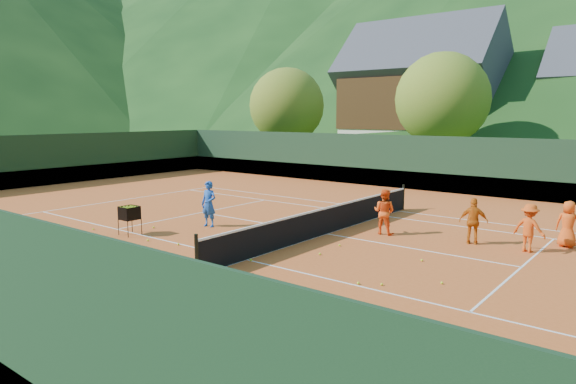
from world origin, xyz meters
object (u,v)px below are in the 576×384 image
Objects in this scene: coach at (209,204)px; student_d at (529,228)px; ball_hopper at (129,214)px; chalet_left at (421,98)px; tennis_net at (327,220)px; student_b at (474,221)px; student_c at (568,224)px; student_a at (384,212)px.

student_d is (10.23, 3.53, -0.11)m from coach.
chalet_left is (-4.72, 34.32, 4.88)m from ball_hopper.
tennis_net is at bearing 26.83° from student_d.
student_b reaches higher than student_d.
chalet_left is (-16.93, 26.81, 4.89)m from student_c.
student_b is at bearing 13.76° from student_d.
ball_hopper is (-9.76, -6.05, -0.00)m from student_b.
chalet_left is at bearing 91.83° from coach.
tennis_net is 0.87× the size of chalet_left.
ball_hopper is at bearing 35.85° from student_a.
chalet_left is at bearing -58.11° from student_c.
coach is 1.70× the size of ball_hopper.
tennis_net is 6.83m from ball_hopper.
student_c is 0.11× the size of chalet_left.
coach is 1.16× the size of student_c.
student_a is at bearing 38.25° from tennis_net.
student_d is 6.39m from tennis_net.
coach is 1.15× the size of student_d.
student_c is 32.08m from chalet_left.
student_b reaches higher than tennis_net.
ball_hopper is (-11.40, -6.15, 0.01)m from student_d.
student_d is (-0.81, -1.37, 0.00)m from student_c.
chalet_left is (-10.00, 30.00, 5.13)m from tennis_net.
student_b is at bearing 21.04° from tennis_net.
student_d reaches higher than student_c.
student_c is at bearing -57.73° from chalet_left.
student_a reaches higher than tennis_net.
student_a is 1.07× the size of student_c.
ball_hopper is (-12.21, -7.51, 0.01)m from student_c.
tennis_net is at bearing 13.89° from coach.
student_a is at bearing -6.26° from student_b.
tennis_net reaches higher than ball_hopper.
chalet_left is at bearing -50.01° from student_d.
student_a is 4.60m from student_d.
student_a reaches higher than student_d.
student_b reaches higher than ball_hopper.
coach is at bearing 29.28° from student_d.
tennis_net is (-1.56, -1.23, -0.29)m from student_a.
ball_hopper is (-5.28, -4.32, 0.25)m from tennis_net.
ball_hopper is (-6.84, -5.55, -0.04)m from student_a.
student_d is at bearing 10.37° from coach.
tennis_net is at bearing -71.57° from chalet_left.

